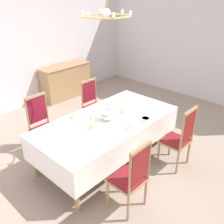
{
  "coord_description": "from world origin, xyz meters",
  "views": [
    {
      "loc": [
        -2.61,
        -2.72,
        2.72
      ],
      "look_at": [
        0.1,
        -0.22,
        0.88
      ],
      "focal_mm": 39.38,
      "sensor_mm": 36.0,
      "label": 1
    }
  ],
  "objects_px": {
    "chair_south_a": "(131,177)",
    "bowl_far_left": "(90,109)",
    "bowl_far_right": "(130,127)",
    "chair_south_b": "(180,138)",
    "candlestick_east": "(122,105)",
    "candlestick_west": "(91,120)",
    "sideboard": "(66,81)",
    "bowl_near_right": "(145,119)",
    "spoon_primary": "(70,118)",
    "dining_table": "(107,123)",
    "chair_north_a": "(43,124)",
    "bowl_near_left": "(77,116)",
    "spoon_secondary": "(148,117)",
    "soup_tureen": "(107,114)",
    "chair_north_b": "(93,104)",
    "chandelier": "(106,15)"
  },
  "relations": [
    {
      "from": "chair_south_a",
      "to": "bowl_far_left",
      "type": "bearing_deg",
      "value": 65.69
    },
    {
      "from": "bowl_far_right",
      "to": "chair_south_a",
      "type": "bearing_deg",
      "value": -139.27
    },
    {
      "from": "chair_south_b",
      "to": "candlestick_east",
      "type": "relative_size",
      "value": 3.09
    },
    {
      "from": "candlestick_west",
      "to": "sideboard",
      "type": "relative_size",
      "value": 0.23
    },
    {
      "from": "bowl_near_right",
      "to": "spoon_primary",
      "type": "height_order",
      "value": "bowl_near_right"
    },
    {
      "from": "dining_table",
      "to": "candlestick_east",
      "type": "relative_size",
      "value": 6.91
    },
    {
      "from": "chair_north_a",
      "to": "spoon_primary",
      "type": "bearing_deg",
      "value": 112.27
    },
    {
      "from": "bowl_near_left",
      "to": "bowl_near_right",
      "type": "xyz_separation_m",
      "value": [
        0.7,
        -0.93,
        0.0
      ]
    },
    {
      "from": "candlestick_east",
      "to": "bowl_near_right",
      "type": "bearing_deg",
      "value": -83.84
    },
    {
      "from": "chair_south_a",
      "to": "spoon_secondary",
      "type": "xyz_separation_m",
      "value": [
        1.16,
        0.57,
        0.23
      ]
    },
    {
      "from": "candlestick_east",
      "to": "spoon_secondary",
      "type": "bearing_deg",
      "value": -70.53
    },
    {
      "from": "soup_tureen",
      "to": "sideboard",
      "type": "relative_size",
      "value": 0.17
    },
    {
      "from": "chair_north_b",
      "to": "soup_tureen",
      "type": "height_order",
      "value": "chair_north_b"
    },
    {
      "from": "spoon_secondary",
      "to": "bowl_near_left",
      "type": "bearing_deg",
      "value": 138.1
    },
    {
      "from": "candlestick_west",
      "to": "spoon_primary",
      "type": "relative_size",
      "value": 1.9
    },
    {
      "from": "spoon_primary",
      "to": "chandelier",
      "type": "xyz_separation_m",
      "value": [
        0.4,
        -0.48,
        1.63
      ]
    },
    {
      "from": "chair_north_a",
      "to": "candlestick_east",
      "type": "distance_m",
      "value": 1.47
    },
    {
      "from": "dining_table",
      "to": "bowl_near_right",
      "type": "xyz_separation_m",
      "value": [
        0.42,
        -0.47,
        0.09
      ]
    },
    {
      "from": "bowl_near_left",
      "to": "spoon_secondary",
      "type": "bearing_deg",
      "value": -48.11
    },
    {
      "from": "chair_south_b",
      "to": "bowl_far_right",
      "type": "height_order",
      "value": "chair_south_b"
    },
    {
      "from": "candlestick_east",
      "to": "bowl_far_left",
      "type": "distance_m",
      "value": 0.59
    },
    {
      "from": "chair_north_a",
      "to": "chandelier",
      "type": "bearing_deg",
      "value": 121.4
    },
    {
      "from": "chair_north_b",
      "to": "candlestick_west",
      "type": "bearing_deg",
      "value": 45.34
    },
    {
      "from": "bowl_near_left",
      "to": "spoon_primary",
      "type": "height_order",
      "value": "bowl_near_left"
    },
    {
      "from": "bowl_near_right",
      "to": "sideboard",
      "type": "distance_m",
      "value": 3.41
    },
    {
      "from": "spoon_secondary",
      "to": "dining_table",
      "type": "bearing_deg",
      "value": 146.1
    },
    {
      "from": "bowl_near_right",
      "to": "bowl_far_left",
      "type": "distance_m",
      "value": 1.02
    },
    {
      "from": "chair_north_b",
      "to": "bowl_far_right",
      "type": "xyz_separation_m",
      "value": [
        -0.59,
        -1.46,
        0.25
      ]
    },
    {
      "from": "chair_south_b",
      "to": "bowl_far_right",
      "type": "bearing_deg",
      "value": 135.62
    },
    {
      "from": "spoon_secondary",
      "to": "spoon_primary",
      "type": "bearing_deg",
      "value": 141.37
    },
    {
      "from": "chair_north_a",
      "to": "bowl_near_right",
      "type": "xyz_separation_m",
      "value": [
        1.05,
        -1.5,
        0.24
      ]
    },
    {
      "from": "bowl_far_left",
      "to": "chandelier",
      "type": "height_order",
      "value": "chandelier"
    },
    {
      "from": "bowl_near_right",
      "to": "chair_south_b",
      "type": "bearing_deg",
      "value": -69.19
    },
    {
      "from": "chair_north_b",
      "to": "bowl_near_left",
      "type": "xyz_separation_m",
      "value": [
        -0.91,
        -0.56,
        0.25
      ]
    },
    {
      "from": "soup_tureen",
      "to": "bowl_near_left",
      "type": "xyz_separation_m",
      "value": [
        -0.28,
        0.45,
        -0.08
      ]
    },
    {
      "from": "chandelier",
      "to": "chair_south_a",
      "type": "bearing_deg",
      "value": -121.42
    },
    {
      "from": "candlestick_west",
      "to": "spoon_primary",
      "type": "distance_m",
      "value": 0.5
    },
    {
      "from": "sideboard",
      "to": "dining_table",
      "type": "bearing_deg",
      "value": 65.36
    },
    {
      "from": "chair_north_a",
      "to": "spoon_secondary",
      "type": "bearing_deg",
      "value": 128.18
    },
    {
      "from": "chair_north_a",
      "to": "bowl_far_right",
      "type": "xyz_separation_m",
      "value": [
        0.67,
        -1.47,
        0.24
      ]
    },
    {
      "from": "chair_south_b",
      "to": "bowl_near_left",
      "type": "bearing_deg",
      "value": 121.66
    },
    {
      "from": "bowl_far_left",
      "to": "sideboard",
      "type": "distance_m",
      "value": 2.66
    },
    {
      "from": "soup_tureen",
      "to": "bowl_far_left",
      "type": "xyz_separation_m",
      "value": [
        0.05,
        0.47,
        -0.08
      ]
    },
    {
      "from": "chair_north_b",
      "to": "soup_tureen",
      "type": "xyz_separation_m",
      "value": [
        -0.63,
        -1.02,
        0.33
      ]
    },
    {
      "from": "candlestick_east",
      "to": "chandelier",
      "type": "relative_size",
      "value": 0.51
    },
    {
      "from": "dining_table",
      "to": "sideboard",
      "type": "height_order",
      "value": "sideboard"
    },
    {
      "from": "chair_north_b",
      "to": "bowl_near_right",
      "type": "xyz_separation_m",
      "value": [
        -0.21,
        -1.49,
        0.25
      ]
    },
    {
      "from": "chair_north_a",
      "to": "dining_table",
      "type": "bearing_deg",
      "value": 121.4
    },
    {
      "from": "chair_south_b",
      "to": "spoon_secondary",
      "type": "xyz_separation_m",
      "value": [
        -0.1,
        0.57,
        0.22
      ]
    },
    {
      "from": "bowl_far_right",
      "to": "chandelier",
      "type": "xyz_separation_m",
      "value": [
        -0.04,
        0.45,
        1.62
      ]
    }
  ]
}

